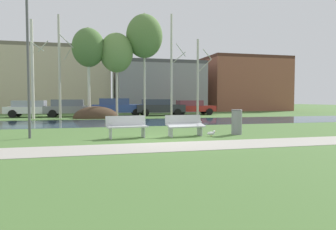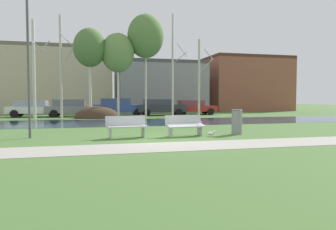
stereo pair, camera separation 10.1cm
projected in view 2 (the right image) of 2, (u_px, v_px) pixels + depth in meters
ground_plane at (129, 121)px, 21.56m from camera, size 120.00×120.00×0.00m
paved_path_strip at (173, 146)px, 10.07m from camera, size 60.00×1.96×0.01m
river_band at (131, 122)px, 20.62m from camera, size 80.00×6.54×0.01m
soil_mound at (97, 118)px, 25.18m from camera, size 3.60×2.53×1.90m
bench_left at (127, 126)px, 12.27m from camera, size 1.65×0.73×0.87m
bench_right at (185, 125)px, 12.85m from camera, size 1.65×0.73×0.87m
trash_bin at (237, 122)px, 13.51m from camera, size 0.47×0.47×1.08m
seagull at (211, 133)px, 12.80m from camera, size 0.40×0.15×0.25m
streetlamp at (28, 32)px, 12.03m from camera, size 0.32×0.32×6.29m
birch_far_left at (34, 69)px, 23.75m from camera, size 1.35×2.10×7.53m
birch_left at (61, 66)px, 24.59m from camera, size 1.45×2.39×8.12m
birch_center_left at (90, 48)px, 25.27m from camera, size 2.61×2.61×7.30m
birch_center at (118, 53)px, 25.93m from camera, size 2.72×2.72×7.00m
birch_center_right at (146, 36)px, 26.57m from camera, size 3.09×3.09×8.81m
birch_right at (173, 65)px, 26.69m from camera, size 1.36×2.49×8.75m
birch_far_right at (199, 77)px, 27.85m from camera, size 1.40×2.53×6.84m
parked_van_nearest_white at (35, 108)px, 26.73m from camera, size 4.60×2.25×1.40m
parked_sedan_second_grey at (73, 108)px, 27.20m from camera, size 4.73×2.17×1.49m
parked_hatch_third_blue at (118, 107)px, 28.86m from camera, size 4.82×2.20×1.59m
parked_wagon_fourth_dark at (160, 107)px, 29.22m from camera, size 4.57×2.20×1.51m
parked_suv_fifth_red at (193, 107)px, 30.63m from camera, size 4.28×2.24×1.40m
building_beige_block at (54, 80)px, 36.37m from camera, size 13.06×6.21×7.53m
building_grey_warehouse at (158, 87)px, 39.45m from camera, size 10.23×9.40×6.00m
building_brick_low at (245, 84)px, 42.13m from camera, size 10.68×7.10×7.07m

